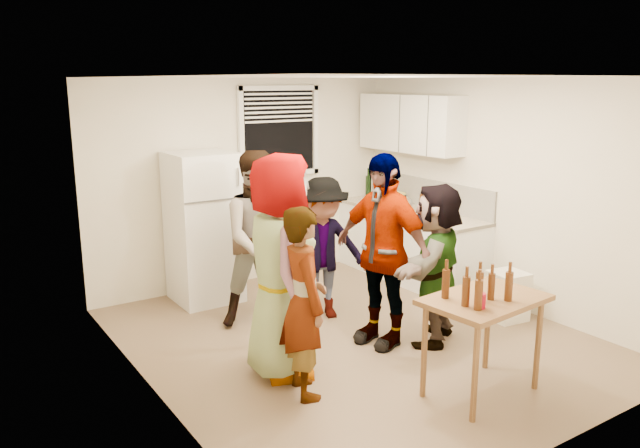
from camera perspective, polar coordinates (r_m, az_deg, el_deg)
room at (r=6.23m, az=3.28°, el=-10.41°), size 4.00×4.50×2.50m
window at (r=7.83m, az=-3.73°, el=8.43°), size 1.12×0.10×1.06m
refrigerator at (r=7.16m, az=-10.61°, el=-0.31°), size 0.70×0.70×1.70m
counter_lower at (r=7.95m, az=8.13°, el=-2.00°), size 0.60×2.20×0.86m
countertop at (r=7.85m, az=8.23°, el=1.17°), size 0.64×2.22×0.04m
backsplash at (r=8.00m, az=9.80°, el=2.80°), size 0.03×2.20×0.36m
upper_cabinets at (r=7.94m, az=8.22°, el=9.11°), size 0.34×1.60×0.70m
kettle at (r=7.84m, az=7.77°, el=1.32°), size 0.27×0.24×0.20m
paper_towel at (r=7.55m, az=10.16°, el=0.78°), size 0.12×0.12×0.27m
wine_bottle at (r=8.56m, az=4.42°, el=2.39°), size 0.08×0.08×0.31m
beer_bottle_counter at (r=7.55m, az=9.27°, el=0.82°), size 0.07×0.07×0.25m
blue_cup at (r=7.23m, az=10.54°, el=0.23°), size 0.09×0.09×0.12m
picture_frame at (r=8.28m, az=7.45°, el=2.46°), size 0.02×0.17×0.14m
trash_bin at (r=6.90m, az=16.73°, el=-6.35°), size 0.39×0.39×0.52m
serving_table at (r=5.40m, az=14.34°, el=-14.65°), size 1.02×0.73×0.81m
beer_bottle_table at (r=5.05m, az=15.32°, el=-6.66°), size 0.05×0.05×0.21m
red_cup at (r=4.84m, az=14.38°, el=-7.44°), size 0.09×0.09×0.12m
guest_grey at (r=5.58m, az=-3.46°, el=-13.33°), size 2.12×1.57×0.61m
guest_stripe at (r=5.25m, az=-1.45°, el=-15.10°), size 1.63×0.92×0.37m
guest_back_left at (r=6.64m, az=-5.17°, el=-8.92°), size 1.24×1.94×0.68m
guest_back_right at (r=6.76m, az=0.25°, el=-8.45°), size 1.38×1.73×0.56m
guest_black at (r=6.18m, az=5.47°, el=-10.65°), size 2.02×1.43×0.45m
guest_orange at (r=6.29m, az=10.29°, el=-10.36°), size 2.05×2.08×0.46m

